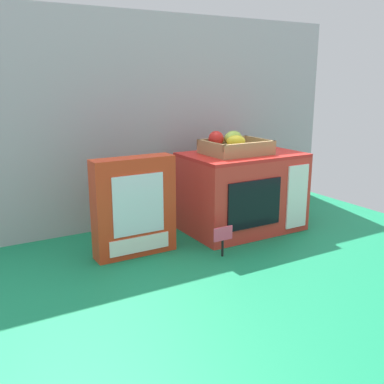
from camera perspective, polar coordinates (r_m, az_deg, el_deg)
The scene contains 7 objects.
ground_plane at distance 1.61m, azimuth 0.77°, elevation -6.08°, with size 1.70×1.70×0.00m, color #147A4C.
display_back_panel at distance 1.77m, azimuth -4.12°, elevation 9.06°, with size 1.61×0.03×0.80m, color #A0A3A8.
toy_microwave at distance 1.69m, azimuth 6.33°, elevation 0.06°, with size 0.43×0.29×0.29m.
food_groups_crate at distance 1.65m, azimuth 5.33°, elevation 5.86°, with size 0.23×0.18×0.08m.
cookie_set_box at distance 1.44m, azimuth -7.38°, elevation -1.91°, with size 0.27×0.07×0.32m.
price_sign at distance 1.44m, azimuth 3.97°, elevation -5.72°, with size 0.07×0.01×0.10m.
loose_toy_apple at distance 1.93m, azimuth 12.81°, elevation -1.87°, with size 0.07×0.07×0.07m, color red.
Camera 1 is at (-0.78, -1.29, 0.56)m, focal length 41.86 mm.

